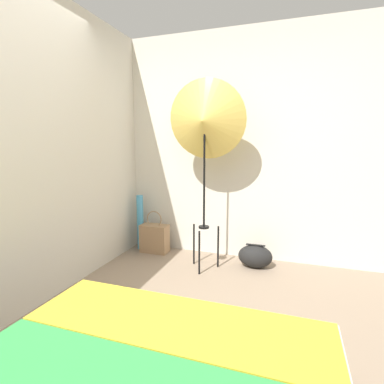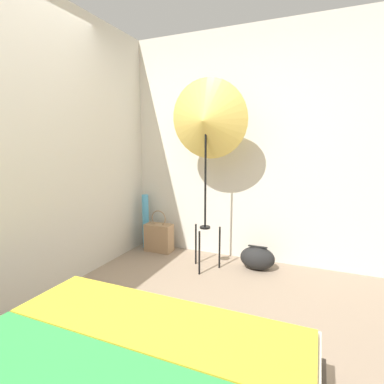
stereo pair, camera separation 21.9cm
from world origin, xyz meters
TOP-DOWN VIEW (x-y plane):
  - ground_plane at (0.00, 0.00)m, footprint 14.00×14.00m
  - wall_back at (0.00, 2.11)m, footprint 8.00×0.05m
  - wall_side_left at (-1.26, 1.00)m, footprint 0.05×8.00m
  - photo_umbrella at (-0.16, 1.60)m, footprint 0.82×0.32m
  - tote_bag at (-0.88, 1.89)m, footprint 0.34×0.17m
  - duffel_bag at (0.37, 1.81)m, footprint 0.37×0.25m
  - paper_roll at (-1.11, 1.94)m, footprint 0.08×0.08m

SIDE VIEW (x-z plane):
  - ground_plane at x=0.00m, z-range 0.00..0.00m
  - duffel_bag at x=0.37m, z-range 0.00..0.25m
  - tote_bag at x=-0.88m, z-range -0.08..0.44m
  - paper_roll at x=-1.11m, z-range 0.00..0.69m
  - wall_back at x=0.00m, z-range 0.00..2.60m
  - wall_side_left at x=-1.26m, z-range 0.00..2.60m
  - photo_umbrella at x=-0.16m, z-range 0.57..2.56m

